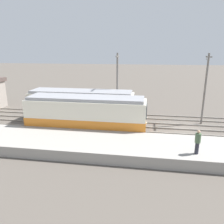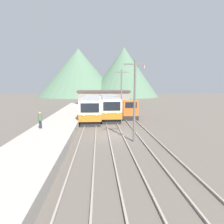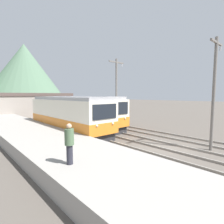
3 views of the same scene
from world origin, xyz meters
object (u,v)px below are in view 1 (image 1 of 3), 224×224
catenary_mast_near (205,87)px  person_on_platform (198,141)px  commuter_train_center (82,108)px  commuter_train_left (86,116)px  catenary_mast_mid (117,85)px  shunting_locomotive (96,105)px

catenary_mast_near → person_on_platform: size_ratio=4.33×
commuter_train_center → person_on_platform: (-7.65, -10.31, 0.12)m
commuter_train_left → catenary_mast_mid: catenary_mast_mid is taller
commuter_train_left → shunting_locomotive: size_ratio=2.18×
shunting_locomotive → person_on_platform: (-10.65, -9.49, 0.56)m
commuter_train_center → shunting_locomotive: bearing=-15.3°
shunting_locomotive → catenary_mast_near: catenary_mast_near is taller
commuter_train_center → person_on_platform: 12.84m
commuter_train_center → catenary_mast_near: bearing=-83.2°
shunting_locomotive → person_on_platform: shunting_locomotive is taller
commuter_train_left → person_on_platform: size_ratio=6.65×
person_on_platform → commuter_train_center: bearing=53.4°
catenary_mast_mid → person_on_platform: (-9.16, -6.68, -2.23)m
commuter_train_left → commuter_train_center: commuter_train_center is taller
commuter_train_left → shunting_locomotive: (5.80, 0.46, -0.43)m
commuter_train_left → catenary_mast_near: catenary_mast_near is taller
catenary_mast_mid → person_on_platform: 11.55m
commuter_train_center → catenary_mast_mid: 4.58m
commuter_train_center → person_on_platform: size_ratio=6.61×
catenary_mast_mid → person_on_platform: size_ratio=4.33×
catenary_mast_near → person_on_platform: 9.73m
commuter_train_center → catenary_mast_mid: size_ratio=1.53×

